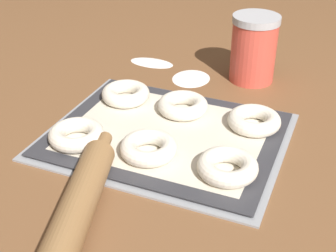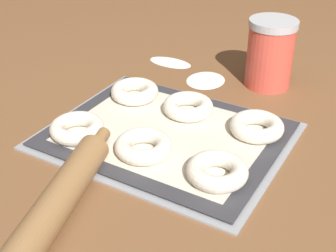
{
  "view_description": "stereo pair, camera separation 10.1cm",
  "coord_description": "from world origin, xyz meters",
  "px_view_note": "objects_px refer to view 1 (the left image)",
  "views": [
    {
      "loc": [
        0.29,
        -0.72,
        0.49
      ],
      "look_at": [
        0.0,
        -0.02,
        0.03
      ],
      "focal_mm": 50.0,
      "sensor_mm": 36.0,
      "label": 1
    },
    {
      "loc": [
        0.38,
        -0.67,
        0.49
      ],
      "look_at": [
        0.0,
        -0.02,
        0.03
      ],
      "focal_mm": 50.0,
      "sensor_mm": 36.0,
      "label": 2
    }
  ],
  "objects_px": {
    "bagel_front_center": "(148,148)",
    "bagel_front_right": "(227,167)",
    "baking_tray": "(168,136)",
    "bagel_back_right": "(254,120)",
    "bagel_back_left": "(126,94)",
    "rolling_pin": "(74,215)",
    "bagel_back_center": "(183,105)",
    "flour_canister": "(254,48)",
    "bagel_front_left": "(76,135)"
  },
  "relations": [
    {
      "from": "bagel_front_right",
      "to": "rolling_pin",
      "type": "distance_m",
      "value": 0.26
    },
    {
      "from": "baking_tray",
      "to": "bagel_front_right",
      "type": "distance_m",
      "value": 0.16
    },
    {
      "from": "baking_tray",
      "to": "bagel_back_left",
      "type": "relative_size",
      "value": 4.32
    },
    {
      "from": "bagel_back_left",
      "to": "bagel_front_right",
      "type": "bearing_deg",
      "value": -31.54
    },
    {
      "from": "baking_tray",
      "to": "bagel_front_right",
      "type": "height_order",
      "value": "bagel_front_right"
    },
    {
      "from": "baking_tray",
      "to": "flour_canister",
      "type": "xyz_separation_m",
      "value": [
        0.08,
        0.31,
        0.07
      ]
    },
    {
      "from": "bagel_front_left",
      "to": "bagel_back_right",
      "type": "relative_size",
      "value": 1.0
    },
    {
      "from": "bagel_front_right",
      "to": "baking_tray",
      "type": "bearing_deg",
      "value": 149.97
    },
    {
      "from": "bagel_back_left",
      "to": "rolling_pin",
      "type": "xyz_separation_m",
      "value": [
        0.11,
        -0.37,
        0.0
      ]
    },
    {
      "from": "baking_tray",
      "to": "bagel_front_right",
      "type": "relative_size",
      "value": 4.32
    },
    {
      "from": "bagel_back_right",
      "to": "bagel_front_right",
      "type": "bearing_deg",
      "value": -91.7
    },
    {
      "from": "bagel_front_center",
      "to": "bagel_back_left",
      "type": "relative_size",
      "value": 1.0
    },
    {
      "from": "bagel_front_left",
      "to": "flour_canister",
      "type": "xyz_separation_m",
      "value": [
        0.23,
        0.41,
        0.05
      ]
    },
    {
      "from": "bagel_back_right",
      "to": "bagel_front_center",
      "type": "bearing_deg",
      "value": -132.27
    },
    {
      "from": "bagel_back_left",
      "to": "flour_canister",
      "type": "bearing_deg",
      "value": 46.08
    },
    {
      "from": "bagel_back_right",
      "to": "flour_canister",
      "type": "height_order",
      "value": "flour_canister"
    },
    {
      "from": "bagel_front_center",
      "to": "rolling_pin",
      "type": "bearing_deg",
      "value": -97.21
    },
    {
      "from": "bagel_front_center",
      "to": "flour_canister",
      "type": "xyz_separation_m",
      "value": [
        0.09,
        0.4,
        0.05
      ]
    },
    {
      "from": "bagel_back_left",
      "to": "flour_canister",
      "type": "distance_m",
      "value": 0.32
    },
    {
      "from": "bagel_front_right",
      "to": "bagel_back_right",
      "type": "distance_m",
      "value": 0.16
    },
    {
      "from": "bagel_front_center",
      "to": "bagel_back_right",
      "type": "distance_m",
      "value": 0.22
    },
    {
      "from": "bagel_back_center",
      "to": "bagel_back_right",
      "type": "height_order",
      "value": "same"
    },
    {
      "from": "bagel_front_center",
      "to": "bagel_front_right",
      "type": "bearing_deg",
      "value": -0.19
    },
    {
      "from": "bagel_front_right",
      "to": "rolling_pin",
      "type": "height_order",
      "value": "rolling_pin"
    },
    {
      "from": "flour_canister",
      "to": "rolling_pin",
      "type": "bearing_deg",
      "value": -100.69
    },
    {
      "from": "bagel_front_center",
      "to": "bagel_back_left",
      "type": "bearing_deg",
      "value": 127.85
    },
    {
      "from": "bagel_front_right",
      "to": "bagel_back_center",
      "type": "xyz_separation_m",
      "value": [
        -0.14,
        0.17,
        0.0
      ]
    },
    {
      "from": "baking_tray",
      "to": "bagel_back_right",
      "type": "xyz_separation_m",
      "value": [
        0.15,
        0.08,
        0.02
      ]
    },
    {
      "from": "bagel_back_right",
      "to": "bagel_back_left",
      "type": "bearing_deg",
      "value": 179.12
    },
    {
      "from": "bagel_front_center",
      "to": "bagel_back_center",
      "type": "xyz_separation_m",
      "value": [
        -0.0,
        0.17,
        0.0
      ]
    },
    {
      "from": "bagel_front_left",
      "to": "bagel_front_center",
      "type": "height_order",
      "value": "same"
    },
    {
      "from": "bagel_back_left",
      "to": "bagel_back_right",
      "type": "height_order",
      "value": "same"
    },
    {
      "from": "baking_tray",
      "to": "bagel_back_right",
      "type": "bearing_deg",
      "value": 29.76
    },
    {
      "from": "baking_tray",
      "to": "bagel_front_left",
      "type": "distance_m",
      "value": 0.17
    },
    {
      "from": "bagel_back_right",
      "to": "rolling_pin",
      "type": "distance_m",
      "value": 0.4
    },
    {
      "from": "bagel_back_left",
      "to": "rolling_pin",
      "type": "distance_m",
      "value": 0.38
    },
    {
      "from": "bagel_back_center",
      "to": "flour_canister",
      "type": "relative_size",
      "value": 0.66
    },
    {
      "from": "baking_tray",
      "to": "rolling_pin",
      "type": "height_order",
      "value": "rolling_pin"
    },
    {
      "from": "bagel_back_right",
      "to": "baking_tray",
      "type": "bearing_deg",
      "value": -150.24
    },
    {
      "from": "flour_canister",
      "to": "bagel_back_right",
      "type": "bearing_deg",
      "value": -74.9
    },
    {
      "from": "flour_canister",
      "to": "rolling_pin",
      "type": "relative_size",
      "value": 0.38
    },
    {
      "from": "bagel_front_left",
      "to": "bagel_front_center",
      "type": "relative_size",
      "value": 1.0
    },
    {
      "from": "bagel_front_right",
      "to": "bagel_back_left",
      "type": "xyz_separation_m",
      "value": [
        -0.28,
        0.17,
        0.0
      ]
    },
    {
      "from": "bagel_front_right",
      "to": "bagel_back_center",
      "type": "height_order",
      "value": "same"
    },
    {
      "from": "bagel_front_right",
      "to": "bagel_back_right",
      "type": "relative_size",
      "value": 1.0
    },
    {
      "from": "bagel_back_center",
      "to": "flour_canister",
      "type": "height_order",
      "value": "flour_canister"
    },
    {
      "from": "bagel_back_left",
      "to": "flour_canister",
      "type": "height_order",
      "value": "flour_canister"
    },
    {
      "from": "bagel_front_right",
      "to": "rolling_pin",
      "type": "xyz_separation_m",
      "value": [
        -0.17,
        -0.2,
        0.0
      ]
    },
    {
      "from": "bagel_back_left",
      "to": "bagel_back_right",
      "type": "bearing_deg",
      "value": -0.88
    },
    {
      "from": "bagel_back_center",
      "to": "rolling_pin",
      "type": "distance_m",
      "value": 0.37
    }
  ]
}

